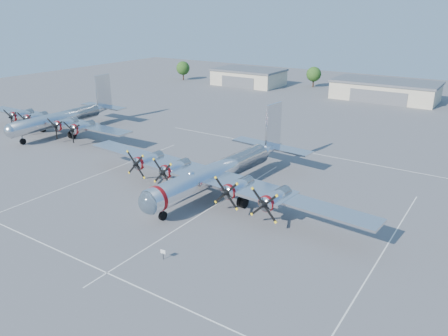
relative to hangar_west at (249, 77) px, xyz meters
The scene contains 9 objects.
ground 93.54m from the hangar_west, 61.23° to the right, with size 260.00×260.00×0.00m, color #58585A.
parking_lines 95.08m from the hangar_west, 61.74° to the right, with size 60.00×50.08×0.01m.
hangar_west is the anchor object (origin of this frame).
hangar_center 45.00m from the hangar_west, ahead, with size 28.60×14.60×5.40m.
tree_far_west 25.36m from the hangar_west, behind, with size 4.80×4.80×6.64m.
tree_west 21.61m from the hangar_west, 21.89° to the left, with size 4.80×4.80×6.64m.
main_bomber_b29 91.63m from the hangar_west, 62.02° to the right, with size 47.82×32.71×10.58m, color silver, non-canonical shape.
bomber_west 73.39m from the hangar_west, 91.39° to the right, with size 40.50×28.67×10.70m, color silver, non-canonical shape.
info_placard 109.99m from the hangar_west, 64.09° to the right, with size 0.59×0.12×1.13m.
Camera 1 is at (30.39, -46.57, 25.06)m, focal length 35.00 mm.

